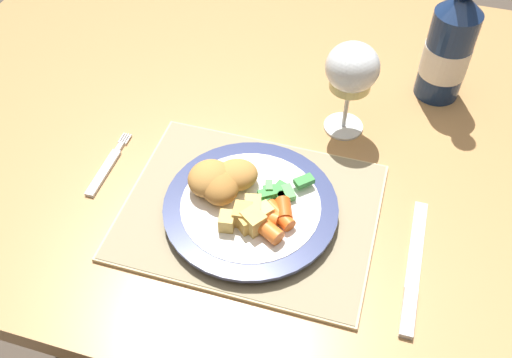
{
  "coord_description": "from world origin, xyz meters",
  "views": [
    {
      "loc": [
        0.17,
        -0.68,
        1.39
      ],
      "look_at": [
        0.02,
        -0.17,
        0.78
      ],
      "focal_mm": 40.0,
      "sensor_mm": 36.0,
      "label": 1
    }
  ],
  "objects_px": {
    "fork": "(106,168)",
    "wine_glass": "(352,71)",
    "bottle": "(449,46)",
    "dining_table": "(273,158)",
    "dinner_plate": "(251,208)",
    "table_knife": "(413,276)"
  },
  "relations": [
    {
      "from": "wine_glass",
      "to": "bottle",
      "type": "bearing_deg",
      "value": 43.83
    },
    {
      "from": "fork",
      "to": "dinner_plate",
      "type": "bearing_deg",
      "value": -5.5
    },
    {
      "from": "wine_glass",
      "to": "bottle",
      "type": "distance_m",
      "value": 0.19
    },
    {
      "from": "dinner_plate",
      "to": "wine_glass",
      "type": "bearing_deg",
      "value": 66.85
    },
    {
      "from": "dining_table",
      "to": "bottle",
      "type": "xyz_separation_m",
      "value": [
        0.25,
        0.15,
        0.19
      ]
    },
    {
      "from": "fork",
      "to": "wine_glass",
      "type": "distance_m",
      "value": 0.4
    },
    {
      "from": "dining_table",
      "to": "bottle",
      "type": "bearing_deg",
      "value": 31.07
    },
    {
      "from": "dining_table",
      "to": "bottle",
      "type": "height_order",
      "value": "bottle"
    },
    {
      "from": "table_knife",
      "to": "wine_glass",
      "type": "height_order",
      "value": "wine_glass"
    },
    {
      "from": "dinner_plate",
      "to": "table_knife",
      "type": "distance_m",
      "value": 0.24
    },
    {
      "from": "fork",
      "to": "bottle",
      "type": "xyz_separation_m",
      "value": [
        0.47,
        0.33,
        0.1
      ]
    },
    {
      "from": "bottle",
      "to": "table_knife",
      "type": "bearing_deg",
      "value": -89.66
    },
    {
      "from": "fork",
      "to": "wine_glass",
      "type": "height_order",
      "value": "wine_glass"
    },
    {
      "from": "dinner_plate",
      "to": "fork",
      "type": "distance_m",
      "value": 0.24
    },
    {
      "from": "bottle",
      "to": "wine_glass",
      "type": "bearing_deg",
      "value": -136.17
    },
    {
      "from": "bottle",
      "to": "dining_table",
      "type": "bearing_deg",
      "value": -148.93
    },
    {
      "from": "dining_table",
      "to": "dinner_plate",
      "type": "distance_m",
      "value": 0.23
    },
    {
      "from": "dining_table",
      "to": "table_knife",
      "type": "bearing_deg",
      "value": -43.32
    },
    {
      "from": "table_knife",
      "to": "dinner_plate",
      "type": "bearing_deg",
      "value": 170.52
    },
    {
      "from": "dinner_plate",
      "to": "dining_table",
      "type": "bearing_deg",
      "value": 95.54
    },
    {
      "from": "wine_glass",
      "to": "bottle",
      "type": "height_order",
      "value": "bottle"
    },
    {
      "from": "wine_glass",
      "to": "bottle",
      "type": "xyz_separation_m",
      "value": [
        0.14,
        0.13,
        -0.02
      ]
    }
  ]
}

